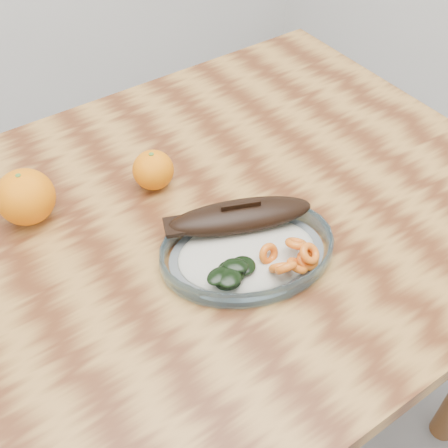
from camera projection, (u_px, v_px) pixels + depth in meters
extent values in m
plane|color=slate|center=(189.00, 439.00, 1.40)|extent=(3.00, 3.00, 0.00)
cube|color=#582C14|center=(168.00, 244.00, 0.88)|extent=(1.20, 0.80, 0.04)
cylinder|color=brown|center=(284.00, 178.00, 1.55)|extent=(0.06, 0.06, 0.71)
ellipsoid|color=white|center=(247.00, 255.00, 0.83)|extent=(0.55, 0.47, 0.01)
torus|color=#81AFC7|center=(247.00, 250.00, 0.82)|extent=(0.59, 0.59, 0.03)
ellipsoid|color=silver|center=(247.00, 247.00, 0.81)|extent=(0.49, 0.41, 0.02)
ellipsoid|color=black|center=(241.00, 208.00, 0.83)|extent=(0.23, 0.14, 0.04)
ellipsoid|color=black|center=(241.00, 212.00, 0.84)|extent=(0.19, 0.12, 0.02)
cube|color=black|center=(177.00, 218.00, 0.82)|extent=(0.05, 0.05, 0.01)
cube|color=black|center=(241.00, 200.00, 0.82)|extent=(0.06, 0.03, 0.02)
torus|color=#C44B0E|center=(298.00, 258.00, 0.78)|extent=(0.04, 0.04, 0.03)
torus|color=#C44B0E|center=(269.00, 246.00, 0.79)|extent=(0.04, 0.03, 0.03)
torus|color=#C44B0E|center=(281.00, 260.00, 0.77)|extent=(0.04, 0.04, 0.04)
torus|color=#C44B0E|center=(309.00, 252.00, 0.78)|extent=(0.04, 0.04, 0.03)
torus|color=#C44B0E|center=(297.00, 236.00, 0.79)|extent=(0.04, 0.04, 0.03)
torus|color=#C44B0E|center=(287.00, 260.00, 0.75)|extent=(0.04, 0.03, 0.04)
torus|color=#C44B0E|center=(311.00, 246.00, 0.77)|extent=(0.05, 0.05, 0.03)
ellipsoid|color=black|center=(232.00, 266.00, 0.77)|extent=(0.05, 0.05, 0.01)
ellipsoid|color=black|center=(228.00, 275.00, 0.76)|extent=(0.04, 0.04, 0.01)
ellipsoid|color=black|center=(243.00, 258.00, 0.78)|extent=(0.05, 0.05, 0.01)
ellipsoid|color=black|center=(228.00, 266.00, 0.77)|extent=(0.04, 0.03, 0.01)
ellipsoid|color=black|center=(229.00, 262.00, 0.77)|extent=(0.05, 0.04, 0.01)
ellipsoid|color=black|center=(236.00, 258.00, 0.76)|extent=(0.04, 0.04, 0.01)
ellipsoid|color=black|center=(229.00, 270.00, 0.75)|extent=(0.04, 0.04, 0.01)
ellipsoid|color=black|center=(218.00, 269.00, 0.75)|extent=(0.04, 0.04, 0.01)
sphere|color=#FF6D05|center=(26.00, 197.00, 0.86)|extent=(0.09, 0.09, 0.09)
sphere|color=#FF6D05|center=(153.00, 170.00, 0.92)|extent=(0.07, 0.07, 0.07)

